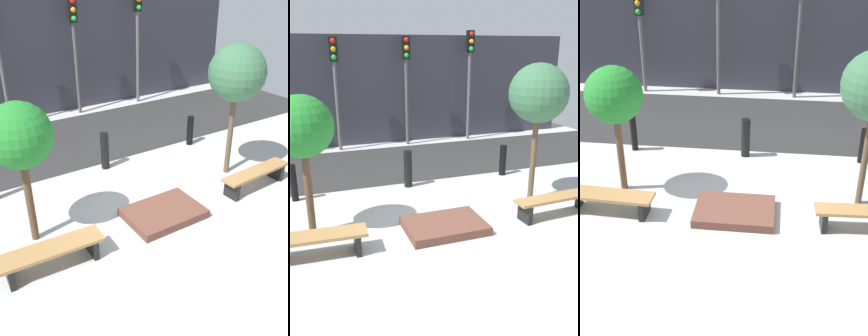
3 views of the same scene
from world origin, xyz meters
TOP-DOWN VIEW (x-y plane):
  - ground_plane at (0.00, 0.00)m, footprint 18.00×18.00m
  - road_strip at (0.00, 4.71)m, footprint 18.00×3.81m
  - building_facade at (0.00, 7.67)m, footprint 16.20×0.50m
  - bench_left at (-2.49, -0.25)m, footprint 1.83×0.56m
  - bench_right at (2.49, -0.25)m, footprint 1.95×0.49m
  - planter_bed at (0.00, -0.05)m, footprint 1.57×1.12m
  - tree_behind_left_bench at (-2.49, 0.69)m, footprint 1.16×1.16m
  - tree_behind_right_bench at (2.49, 0.69)m, footprint 1.31×1.31m
  - bollard_far_left at (-2.80, 2.56)m, footprint 0.16×0.16m
  - bollard_left at (0.00, 2.56)m, footprint 0.21×0.21m
  - bollard_center at (2.80, 2.56)m, footprint 0.19×0.19m
  - traffic_light_mid_west at (-1.24, 6.90)m, footprint 0.28×0.27m
  - traffic_light_mid_east at (1.24, 6.90)m, footprint 0.28×0.27m
  - traffic_light_east at (3.73, 6.90)m, footprint 0.28×0.27m

SIDE VIEW (x-z plane):
  - ground_plane at x=0.00m, z-range 0.00..0.00m
  - road_strip at x=0.00m, z-range 0.00..0.01m
  - planter_bed at x=0.00m, z-range 0.00..0.17m
  - bench_left at x=-2.49m, z-range 0.10..0.53m
  - bench_right at x=2.49m, z-range 0.11..0.56m
  - bollard_center at x=2.80m, z-range 0.00..0.86m
  - bollard_far_left at x=-2.80m, z-range 0.00..0.89m
  - bollard_left at x=0.00m, z-range 0.00..0.97m
  - building_facade at x=0.00m, z-range 0.00..3.92m
  - tree_behind_left_bench at x=-2.49m, z-range 0.75..3.47m
  - tree_behind_right_bench at x=2.49m, z-range 0.92..4.10m
  - traffic_light_mid_west at x=-1.24m, z-range 0.72..4.54m
  - traffic_light_mid_east at x=1.24m, z-range 0.73..4.59m
  - traffic_light_east at x=3.73m, z-range 0.76..4.84m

